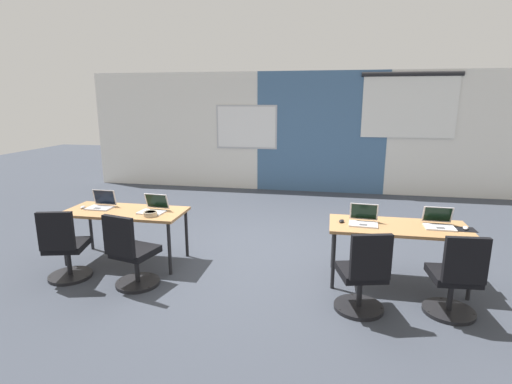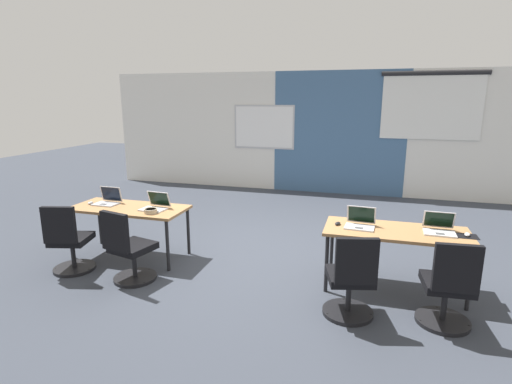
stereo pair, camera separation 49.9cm
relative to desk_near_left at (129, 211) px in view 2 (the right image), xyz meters
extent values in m
plane|color=#383D47|center=(1.75, 0.60, -0.66)|extent=(24.00, 24.00, 0.00)
cube|color=silver|center=(1.75, 4.80, 0.74)|extent=(10.00, 0.20, 2.80)
cube|color=#42668E|center=(2.42, 4.69, 0.74)|extent=(2.98, 0.01, 2.80)
cube|color=#B7B7BC|center=(0.66, 4.69, 0.86)|extent=(1.48, 0.02, 1.04)
cube|color=white|center=(0.66, 4.68, 0.86)|extent=(1.40, 0.02, 0.96)
cube|color=white|center=(4.33, 4.67, 1.33)|extent=(2.00, 0.02, 1.32)
cylinder|color=black|center=(4.33, 4.67, 2.04)|extent=(2.10, 0.10, 0.10)
cube|color=#A37547|center=(0.00, 0.00, 0.04)|extent=(1.60, 0.70, 0.04)
cylinder|color=black|center=(-0.74, -0.30, -0.32)|extent=(0.04, 0.04, 0.68)
cylinder|color=black|center=(0.74, -0.30, -0.32)|extent=(0.04, 0.04, 0.68)
cylinder|color=black|center=(-0.74, 0.30, -0.32)|extent=(0.04, 0.04, 0.68)
cylinder|color=black|center=(0.74, 0.30, -0.32)|extent=(0.04, 0.04, 0.68)
cube|color=#A37547|center=(3.50, 0.00, 0.04)|extent=(1.60, 0.70, 0.04)
cylinder|color=black|center=(2.76, -0.30, -0.32)|extent=(0.04, 0.04, 0.68)
cylinder|color=black|center=(4.24, -0.30, -0.32)|extent=(0.04, 0.04, 0.68)
cylinder|color=black|center=(2.76, 0.30, -0.32)|extent=(0.04, 0.04, 0.68)
cylinder|color=black|center=(4.24, 0.30, -0.32)|extent=(0.04, 0.04, 0.68)
cube|color=silver|center=(3.95, -0.01, 0.07)|extent=(0.34, 0.24, 0.02)
cube|color=#4C4C4F|center=(3.95, -0.06, 0.08)|extent=(0.09, 0.06, 0.00)
cube|color=silver|center=(3.95, 0.15, 0.18)|extent=(0.33, 0.10, 0.21)
cube|color=black|center=(3.95, 0.15, 0.18)|extent=(0.30, 0.09, 0.18)
cube|color=black|center=(4.23, -0.01, 0.06)|extent=(0.22, 0.19, 0.00)
ellipsoid|color=silver|center=(4.23, -0.01, 0.08)|extent=(0.08, 0.11, 0.03)
cylinder|color=black|center=(3.96, -0.63, -0.64)|extent=(0.52, 0.52, 0.04)
cylinder|color=black|center=(3.96, -0.63, -0.45)|extent=(0.06, 0.06, 0.34)
cube|color=black|center=(3.96, -0.63, -0.24)|extent=(0.47, 0.47, 0.08)
cube|color=black|center=(3.97, -0.88, 0.03)|extent=(0.40, 0.09, 0.46)
sphere|color=black|center=(3.94, -0.40, -0.64)|extent=(0.04, 0.04, 0.04)
sphere|color=black|center=(4.18, -0.69, -0.64)|extent=(0.04, 0.04, 0.04)
sphere|color=black|center=(3.74, -0.72, -0.64)|extent=(0.04, 0.04, 0.04)
cube|color=silver|center=(0.40, -0.04, 0.07)|extent=(0.35, 0.25, 0.02)
cube|color=#4C4C4F|center=(0.40, -0.10, 0.08)|extent=(0.09, 0.07, 0.00)
cube|color=silver|center=(0.42, 0.11, 0.18)|extent=(0.34, 0.10, 0.21)
cube|color=black|center=(0.41, 0.10, 0.18)|extent=(0.30, 0.09, 0.18)
cylinder|color=black|center=(0.46, -0.64, -0.64)|extent=(0.52, 0.52, 0.04)
cylinder|color=black|center=(0.46, -0.64, -0.45)|extent=(0.06, 0.06, 0.34)
cube|color=black|center=(0.46, -0.64, -0.24)|extent=(0.53, 0.53, 0.08)
cube|color=black|center=(0.41, -0.88, 0.03)|extent=(0.40, 0.15, 0.46)
sphere|color=black|center=(0.52, -0.41, -0.64)|extent=(0.04, 0.04, 0.04)
sphere|color=black|center=(0.66, -0.76, -0.64)|extent=(0.04, 0.04, 0.04)
sphere|color=black|center=(0.23, -0.66, -0.64)|extent=(0.04, 0.04, 0.04)
cube|color=silver|center=(3.09, -0.05, 0.07)|extent=(0.35, 0.25, 0.02)
cube|color=#4C4C4F|center=(3.09, -0.10, 0.08)|extent=(0.09, 0.07, 0.00)
cube|color=silver|center=(3.10, 0.10, 0.18)|extent=(0.33, 0.09, 0.21)
cube|color=black|center=(3.10, 0.09, 0.19)|extent=(0.30, 0.08, 0.19)
ellipsoid|color=black|center=(2.84, 0.01, 0.08)|extent=(0.08, 0.11, 0.03)
cylinder|color=black|center=(3.04, -0.73, -0.64)|extent=(0.52, 0.52, 0.04)
cylinder|color=black|center=(3.04, -0.73, -0.45)|extent=(0.06, 0.06, 0.34)
cube|color=black|center=(3.04, -0.73, -0.24)|extent=(0.54, 0.54, 0.08)
cube|color=black|center=(3.10, -0.97, 0.03)|extent=(0.40, 0.16, 0.46)
sphere|color=black|center=(2.98, -0.50, -0.64)|extent=(0.04, 0.04, 0.04)
sphere|color=black|center=(3.27, -0.74, -0.64)|extent=(0.04, 0.04, 0.04)
sphere|color=black|center=(2.84, -0.85, -0.64)|extent=(0.04, 0.04, 0.04)
cube|color=#B7B7BC|center=(-0.38, 0.02, 0.07)|extent=(0.33, 0.23, 0.02)
cube|color=#4C4C4F|center=(-0.39, -0.03, 0.08)|extent=(0.09, 0.06, 0.00)
cube|color=#B7B7BC|center=(-0.38, 0.16, 0.19)|extent=(0.33, 0.06, 0.22)
cube|color=black|center=(-0.38, 0.15, 0.19)|extent=(0.30, 0.04, 0.19)
ellipsoid|color=#B2B2B7|center=(-0.61, -0.01, 0.08)|extent=(0.07, 0.10, 0.03)
cylinder|color=black|center=(-0.46, -0.62, -0.64)|extent=(0.52, 0.52, 0.04)
cylinder|color=black|center=(-0.46, -0.62, -0.45)|extent=(0.06, 0.06, 0.34)
cube|color=black|center=(-0.46, -0.62, -0.24)|extent=(0.54, 0.54, 0.08)
cube|color=black|center=(-0.40, -0.86, 0.03)|extent=(0.40, 0.16, 0.46)
sphere|color=black|center=(-0.52, -0.39, -0.64)|extent=(0.04, 0.04, 0.04)
sphere|color=black|center=(-0.22, -0.63, -0.64)|extent=(0.04, 0.04, 0.04)
sphere|color=black|center=(-0.66, -0.74, -0.64)|extent=(0.04, 0.04, 0.04)
cylinder|color=tan|center=(0.45, -0.18, 0.09)|extent=(0.17, 0.17, 0.05)
torus|color=tan|center=(0.45, -0.18, 0.11)|extent=(0.18, 0.18, 0.02)
cylinder|color=#B26628|center=(0.45, -0.18, 0.11)|extent=(0.14, 0.14, 0.01)
camera|label=1|loc=(2.68, -4.66, 1.51)|focal=27.68mm
camera|label=2|loc=(3.16, -4.54, 1.51)|focal=27.68mm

